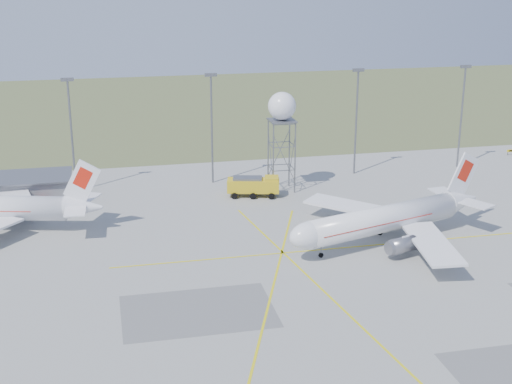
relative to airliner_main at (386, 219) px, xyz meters
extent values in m
plane|color=#A2A39D|center=(-9.96, -30.74, -3.62)|extent=(400.00, 400.00, 0.00)
cube|color=#4F6035|center=(-9.96, 109.26, -3.60)|extent=(400.00, 120.00, 0.03)
cube|color=gray|center=(-54.96, 33.26, -1.82)|extent=(18.00, 9.00, 3.60)
cube|color=slate|center=(-54.96, 33.26, 0.13)|extent=(19.00, 10.00, 0.30)
cylinder|color=slate|center=(-44.96, 35.26, 6.38)|extent=(0.36, 0.36, 20.00)
cube|color=slate|center=(-44.96, 35.26, 16.58)|extent=(2.20, 0.50, 0.60)
cylinder|color=slate|center=(-19.96, 35.26, 6.38)|extent=(0.36, 0.36, 20.00)
cube|color=slate|center=(-19.96, 35.26, 16.58)|extent=(2.20, 0.50, 0.60)
cylinder|color=slate|center=(8.04, 35.26, 6.38)|extent=(0.36, 0.36, 20.00)
cube|color=slate|center=(8.04, 35.26, 16.58)|extent=(2.20, 0.50, 0.60)
cylinder|color=slate|center=(30.04, 35.26, 6.38)|extent=(0.36, 0.36, 20.00)
cube|color=slate|center=(30.04, 35.26, 16.58)|extent=(2.20, 0.50, 0.60)
cylinder|color=black|center=(45.04, 41.26, -3.22)|extent=(0.10, 0.10, 0.80)
cube|color=yellow|center=(45.64, 41.26, -2.67)|extent=(1.60, 0.15, 0.50)
cube|color=black|center=(45.64, 41.18, -2.67)|extent=(0.80, 0.03, 0.30)
cylinder|color=white|center=(-0.57, -0.18, 0.10)|extent=(25.47, 11.34, 3.92)
ellipsoid|color=white|center=(-12.72, -3.98, 0.10)|extent=(7.15, 5.61, 3.92)
cube|color=black|center=(-13.84, -4.33, 0.69)|extent=(2.06, 2.50, 0.96)
cone|color=white|center=(14.39, 4.50, 0.40)|extent=(6.78, 5.49, 3.92)
cube|color=white|center=(14.39, 4.50, 4.51)|extent=(6.08, 2.15, 7.37)
cube|color=red|center=(14.57, 4.56, 5.19)|extent=(3.32, 1.32, 3.78)
cube|color=white|center=(12.98, 7.34, 0.89)|extent=(4.60, 6.08, 0.18)
cube|color=white|center=(14.85, 1.36, 0.89)|extent=(4.60, 6.08, 0.18)
cube|color=white|center=(-1.80, 8.67, -0.88)|extent=(14.18, 14.62, 0.35)
cube|color=white|center=(3.46, -8.15, -0.88)|extent=(7.00, 16.20, 0.35)
cylinder|color=slate|center=(-3.20, 4.95, -1.76)|extent=(4.60, 3.38, 2.25)
cylinder|color=slate|center=(0.19, -5.89, -1.76)|extent=(4.60, 3.38, 2.25)
cube|color=red|center=(-2.44, -0.76, 0.20)|extent=(19.88, 9.62, 0.12)
cylinder|color=black|center=(-10.85, -3.39, -3.18)|extent=(0.86, 0.86, 0.88)
cube|color=black|center=(1.30, 0.41, -3.18)|extent=(2.69, 5.90, 0.88)
cylinder|color=slate|center=(1.30, 0.41, -2.74)|extent=(0.29, 0.29, 1.76)
cone|color=white|center=(-43.13, 14.32, 0.27)|extent=(6.46, 5.09, 3.80)
cube|color=white|center=(-43.13, 14.32, 4.26)|extent=(5.96, 1.79, 7.14)
cube|color=red|center=(-42.95, 14.28, 4.92)|extent=(3.25, 1.13, 3.66)
cube|color=white|center=(-42.83, 17.38, 0.74)|extent=(4.24, 5.81, 0.17)
cube|color=white|center=(-44.34, 11.50, 0.74)|extent=(4.24, 5.81, 0.17)
cube|color=white|center=(-54.33, 26.02, -0.96)|extent=(7.51, 15.79, 0.34)
cube|color=black|center=(-55.99, 17.63, -3.19)|extent=(2.34, 5.75, 0.85)
cylinder|color=slate|center=(-55.99, 17.63, -2.77)|extent=(0.28, 0.28, 1.71)
cylinder|color=slate|center=(-10.57, 25.93, 2.82)|extent=(0.24, 0.24, 12.87)
cylinder|color=slate|center=(-6.61, 25.93, 2.82)|extent=(0.24, 0.24, 12.87)
cylinder|color=slate|center=(-6.61, 29.89, 2.82)|extent=(0.24, 0.24, 12.87)
cylinder|color=slate|center=(-10.57, 29.89, 2.82)|extent=(0.24, 0.24, 12.87)
cube|color=slate|center=(-8.59, 27.91, 9.25)|extent=(4.56, 4.56, 0.25)
sphere|color=white|center=(-8.59, 27.91, 11.82)|extent=(4.95, 4.95, 4.95)
cube|color=gold|center=(-14.32, 25.42, -1.60)|extent=(9.54, 5.13, 2.22)
cube|color=gold|center=(-11.18, 24.64, -0.69)|extent=(3.03, 3.33, 1.41)
cube|color=black|center=(-10.50, 24.47, -0.59)|extent=(0.73, 2.57, 1.01)
cube|color=slate|center=(-15.30, 25.66, -0.29)|extent=(5.48, 3.57, 0.40)
cube|color=#A10C0B|center=(-49.97, 28.20, -2.95)|extent=(2.01, 1.33, 0.80)
cube|color=#A10C0B|center=(-50.42, 28.18, -2.33)|extent=(0.85, 1.10, 0.44)
camera|label=1|loc=(-39.62, -91.44, 35.78)|focal=50.00mm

